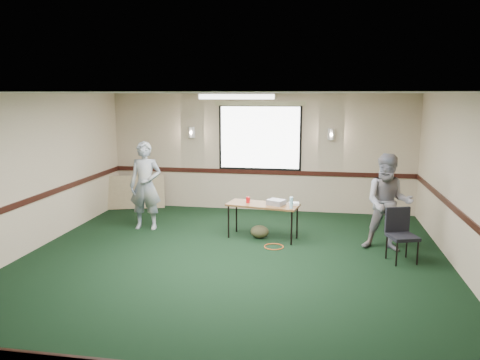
% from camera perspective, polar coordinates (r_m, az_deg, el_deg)
% --- Properties ---
extents(ground, '(8.00, 8.00, 0.00)m').
position_cam_1_polar(ground, '(7.28, -1.77, -11.19)').
color(ground, black).
rests_on(ground, ground).
extents(room_shell, '(8.00, 8.02, 8.00)m').
position_cam_1_polar(room_shell, '(8.93, 0.90, 3.35)').
color(room_shell, tan).
rests_on(room_shell, ground).
extents(folding_table, '(1.40, 0.77, 0.66)m').
position_cam_1_polar(folding_table, '(8.75, 2.81, -3.24)').
color(folding_table, '#523217').
rests_on(folding_table, ground).
extents(projector, '(0.37, 0.35, 0.10)m').
position_cam_1_polar(projector, '(8.67, 4.43, -2.72)').
color(projector, gray).
rests_on(projector, folding_table).
extents(game_console, '(0.19, 0.16, 0.05)m').
position_cam_1_polar(game_console, '(8.71, 6.59, -2.88)').
color(game_console, white).
rests_on(game_console, folding_table).
extents(red_cup, '(0.07, 0.07, 0.11)m').
position_cam_1_polar(red_cup, '(8.81, 0.98, -2.44)').
color(red_cup, red).
rests_on(red_cup, folding_table).
extents(water_bottle, '(0.06, 0.06, 0.21)m').
position_cam_1_polar(water_bottle, '(8.41, 6.27, -2.78)').
color(water_bottle, '#9BE4FF').
rests_on(water_bottle, folding_table).
extents(duffel_bag, '(0.35, 0.26, 0.24)m').
position_cam_1_polar(duffel_bag, '(8.89, 2.41, -6.31)').
color(duffel_bag, '#4B462A').
rests_on(duffel_bag, ground).
extents(cable_coil, '(0.41, 0.41, 0.02)m').
position_cam_1_polar(cable_coil, '(8.42, 4.15, -8.10)').
color(cable_coil, '#CD5019').
rests_on(cable_coil, ground).
extents(folded_table, '(1.52, 0.69, 0.78)m').
position_cam_1_polar(folded_table, '(11.35, -13.06, -1.47)').
color(folded_table, '#9B845F').
rests_on(folded_table, ground).
extents(conference_chair, '(0.53, 0.55, 0.86)m').
position_cam_1_polar(conference_chair, '(8.07, 18.96, -5.82)').
color(conference_chair, black).
rests_on(conference_chair, ground).
extents(person_left, '(0.67, 0.47, 1.76)m').
position_cam_1_polar(person_left, '(9.51, -11.45, -0.67)').
color(person_left, '#384D7D').
rests_on(person_left, ground).
extents(person_right, '(0.89, 0.74, 1.69)m').
position_cam_1_polar(person_right, '(8.42, 17.62, -2.67)').
color(person_right, '#738BB3').
rests_on(person_right, ground).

